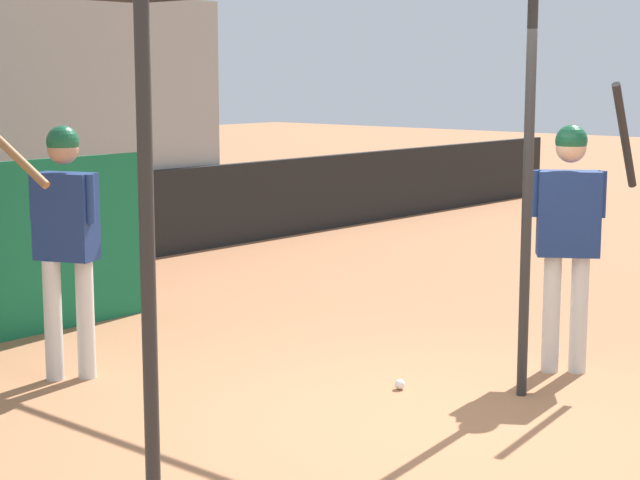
% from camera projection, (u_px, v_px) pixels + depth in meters
% --- Properties ---
extents(ground_plane, '(60.00, 60.00, 0.00)m').
position_uv_depth(ground_plane, '(426.00, 424.00, 6.81)').
color(ground_plane, '#9E6642').
extents(batting_cage, '(3.35, 4.10, 2.90)m').
position_uv_depth(batting_cage, '(37.00, 195.00, 8.15)').
color(batting_cage, '#282828').
rests_on(batting_cage, ground).
extents(player_batter, '(0.69, 0.78, 2.01)m').
position_uv_depth(player_batter, '(64.00, 226.00, 7.64)').
color(player_batter, silver).
rests_on(player_batter, ground).
extents(player_waiting, '(0.71, 0.65, 2.15)m').
position_uv_depth(player_waiting, '(570.00, 223.00, 7.82)').
color(player_waiting, silver).
rests_on(player_waiting, ground).
extents(baseball, '(0.07, 0.07, 0.07)m').
position_uv_depth(baseball, '(400.00, 384.00, 7.54)').
color(baseball, white).
rests_on(baseball, ground).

